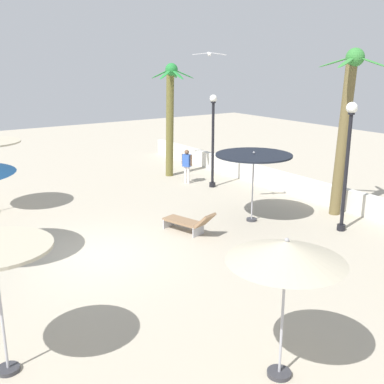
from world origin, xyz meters
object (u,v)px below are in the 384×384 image
at_px(patio_umbrella_0, 254,157).
at_px(lamp_post_1, 348,155).
at_px(patio_umbrella_2, 286,253).
at_px(palm_tree_0, 170,110).
at_px(seagull_0, 209,54).
at_px(lamp_post_0, 213,136).
at_px(guest_0, 187,163).
at_px(lounge_chair_0, 189,222).
at_px(palm_tree_2, 346,118).

distance_m(patio_umbrella_0, lamp_post_1, 3.08).
distance_m(patio_umbrella_2, palm_tree_0, 15.52).
relative_size(patio_umbrella_2, seagull_0, 2.49).
bearing_deg(lamp_post_0, guest_0, -152.81).
distance_m(lamp_post_1, guest_0, 8.36).
relative_size(lounge_chair_0, seagull_0, 1.83).
xyz_separation_m(patio_umbrella_0, guest_0, (-5.71, 1.03, -1.36)).
bearing_deg(guest_0, palm_tree_2, 16.18).
height_order(lounge_chair_0, seagull_0, seagull_0).
bearing_deg(lamp_post_1, guest_0, -174.32).
height_order(patio_umbrella_2, palm_tree_0, palm_tree_0).
distance_m(palm_tree_0, lamp_post_1, 9.80).
bearing_deg(patio_umbrella_0, lamp_post_0, 160.20).
bearing_deg(lounge_chair_0, patio_umbrella_2, -21.32).
relative_size(palm_tree_2, lamp_post_0, 1.45).
relative_size(patio_umbrella_0, lounge_chair_0, 1.35).
height_order(patio_umbrella_2, lamp_post_1, lamp_post_1).
distance_m(guest_0, seagull_0, 7.01).
bearing_deg(seagull_0, palm_tree_0, 159.64).
relative_size(patio_umbrella_2, palm_tree_2, 0.45).
relative_size(guest_0, seagull_0, 1.48).
bearing_deg(palm_tree_2, lounge_chair_0, -105.40).
bearing_deg(lamp_post_1, patio_umbrella_2, -58.63).
distance_m(patio_umbrella_2, palm_tree_2, 10.05).
bearing_deg(patio_umbrella_0, lamp_post_1, 36.97).
height_order(patio_umbrella_2, palm_tree_2, palm_tree_2).
xyz_separation_m(patio_umbrella_0, patio_umbrella_2, (6.79, -5.28, 0.10)).
xyz_separation_m(patio_umbrella_0, seagull_0, (-1.07, -1.16, 3.42)).
xyz_separation_m(palm_tree_0, lamp_post_0, (2.77, 0.48, -0.93)).
height_order(palm_tree_0, palm_tree_2, palm_tree_2).
bearing_deg(palm_tree_2, patio_umbrella_2, -56.74).
xyz_separation_m(patio_umbrella_2, palm_tree_0, (-14.09, 6.44, 0.85)).
bearing_deg(patio_umbrella_2, palm_tree_2, 123.26).
distance_m(patio_umbrella_0, lamp_post_0, 4.82).
height_order(patio_umbrella_0, lamp_post_1, lamp_post_1).
bearing_deg(seagull_0, lounge_chair_0, -58.86).
height_order(patio_umbrella_0, lounge_chair_0, patio_umbrella_0).
bearing_deg(palm_tree_2, lamp_post_0, -166.22).
bearing_deg(guest_0, patio_umbrella_0, -10.22).
distance_m(patio_umbrella_2, guest_0, 14.08).
height_order(lamp_post_0, lounge_chair_0, lamp_post_0).
distance_m(patio_umbrella_0, patio_umbrella_2, 8.60).
distance_m(palm_tree_0, lamp_post_0, 2.96).
relative_size(palm_tree_0, seagull_0, 5.03).
xyz_separation_m(patio_umbrella_0, palm_tree_0, (-7.30, 1.16, 0.94)).
bearing_deg(lounge_chair_0, palm_tree_2, 74.60).
bearing_deg(palm_tree_0, palm_tree_2, 12.51).
distance_m(patio_umbrella_0, lounge_chair_0, 3.20).
bearing_deg(lamp_post_0, seagull_0, -38.81).
height_order(lounge_chair_0, guest_0, guest_0).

